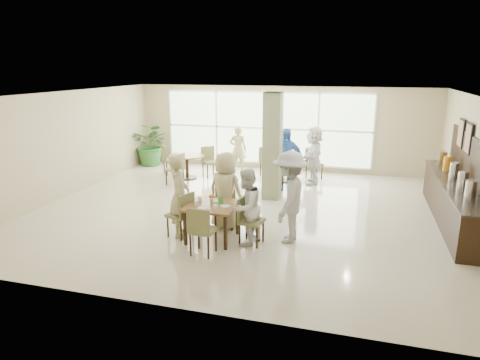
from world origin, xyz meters
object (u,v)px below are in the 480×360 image
(main_table, at_px, (212,209))
(adult_standing, at_px, (238,149))
(round_table_right, at_px, (289,162))
(teen_left, at_px, (179,196))
(potted_plant, at_px, (152,144))
(buffet_counter, at_px, (453,199))
(teen_right, at_px, (246,207))
(round_table_left, at_px, (187,160))
(teen_far, at_px, (225,191))
(teen_standing, at_px, (289,197))
(adult_a, at_px, (285,159))
(adult_b, at_px, (314,155))

(main_table, distance_m, adult_standing, 5.71)
(round_table_right, xyz_separation_m, teen_left, (-1.46, -4.94, 0.27))
(potted_plant, bearing_deg, adult_standing, -3.87)
(buffet_counter, bearing_deg, adult_standing, 151.86)
(potted_plant, bearing_deg, teen_right, -49.24)
(round_table_right, bearing_deg, main_table, -98.38)
(teen_right, bearing_deg, round_table_left, -129.40)
(teen_far, xyz_separation_m, teen_standing, (1.44, -0.35, 0.08))
(round_table_left, distance_m, teen_left, 4.73)
(potted_plant, height_order, adult_a, adult_a)
(round_table_right, bearing_deg, teen_right, -90.21)
(round_table_left, height_order, teen_standing, teen_standing)
(round_table_right, relative_size, adult_a, 0.68)
(main_table, relative_size, buffet_counter, 0.21)
(teen_far, bearing_deg, potted_plant, -34.82)
(buffet_counter, relative_size, adult_standing, 3.02)
(teen_far, distance_m, adult_a, 3.42)
(potted_plant, distance_m, teen_far, 6.74)
(round_table_left, xyz_separation_m, teen_left, (1.68, -4.41, 0.29))
(main_table, height_order, round_table_left, same)
(potted_plant, bearing_deg, teen_left, -58.11)
(teen_left, height_order, adult_a, adult_a)
(potted_plant, xyz_separation_m, adult_b, (5.79, -0.89, 0.11))
(main_table, xyz_separation_m, buffet_counter, (4.88, 2.43, -0.11))
(round_table_left, xyz_separation_m, buffet_counter, (7.29, -2.03, -0.02))
(buffet_counter, distance_m, adult_a, 4.43)
(teen_left, bearing_deg, teen_standing, -98.45)
(main_table, height_order, teen_left, teen_left)
(teen_right, distance_m, adult_a, 4.07)
(teen_far, height_order, teen_right, teen_far)
(round_table_left, xyz_separation_m, potted_plant, (-1.91, 1.37, 0.18))
(round_table_left, height_order, adult_b, adult_b)
(round_table_right, relative_size, potted_plant, 0.80)
(main_table, distance_m, round_table_right, 5.05)
(main_table, xyz_separation_m, round_table_left, (-2.40, 4.46, -0.09))
(teen_standing, bearing_deg, adult_standing, -150.74)
(teen_far, bearing_deg, round_table_right, -84.32)
(round_table_left, relative_size, teen_right, 0.72)
(potted_plant, bearing_deg, round_table_right, -9.40)
(adult_b, distance_m, adult_standing, 2.63)
(teen_left, height_order, teen_far, teen_left)
(teen_right, height_order, teen_standing, teen_standing)
(round_table_left, xyz_separation_m, adult_standing, (1.34, 1.15, 0.20))
(potted_plant, distance_m, teen_right, 7.71)
(potted_plant, distance_m, teen_left, 6.81)
(round_table_left, bearing_deg, teen_far, -56.66)
(adult_standing, bearing_deg, teen_far, 99.26)
(round_table_right, xyz_separation_m, adult_a, (0.04, -0.94, 0.29))
(teen_standing, height_order, adult_a, teen_standing)
(round_table_right, bearing_deg, adult_b, -3.80)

